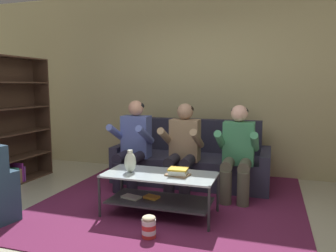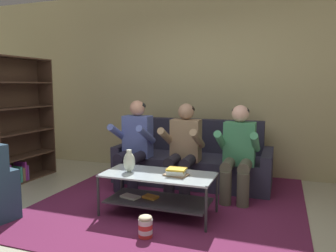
{
  "view_description": "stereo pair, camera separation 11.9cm",
  "coord_description": "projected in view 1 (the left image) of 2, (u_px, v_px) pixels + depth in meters",
  "views": [
    {
      "loc": [
        1.15,
        -2.7,
        1.39
      ],
      "look_at": [
        -0.03,
        0.99,
        0.91
      ],
      "focal_mm": 35.0,
      "sensor_mm": 36.0,
      "label": 1
    },
    {
      "loc": [
        1.27,
        -2.66,
        1.39
      ],
      "look_at": [
        -0.03,
        0.99,
        0.91
      ],
      "focal_mm": 35.0,
      "sensor_mm": 36.0,
      "label": 2
    }
  ],
  "objects": [
    {
      "name": "popcorn_tub",
      "position": [
        149.0,
        227.0,
        2.98
      ],
      "size": [
        0.13,
        0.13,
        0.22
      ],
      "color": "red",
      "rests_on": "ground"
    },
    {
      "name": "book_stack",
      "position": [
        178.0,
        172.0,
        3.4
      ],
      "size": [
        0.26,
        0.21,
        0.08
      ],
      "color": "#937352",
      "rests_on": "coffee_table"
    },
    {
      "name": "couch",
      "position": [
        192.0,
        162.0,
        4.74
      ],
      "size": [
        2.17,
        0.85,
        0.88
      ],
      "color": "#313147",
      "rests_on": "ground"
    },
    {
      "name": "person_seated_left",
      "position": [
        133.0,
        141.0,
        4.42
      ],
      "size": [
        0.5,
        0.58,
        1.18
      ],
      "color": "#221F2F",
      "rests_on": "ground"
    },
    {
      "name": "person_seated_right",
      "position": [
        238.0,
        149.0,
        4.0
      ],
      "size": [
        0.5,
        0.58,
        1.15
      ],
      "color": "#565544",
      "rests_on": "ground"
    },
    {
      "name": "area_rug",
      "position": [
        175.0,
        198.0,
        4.03
      ],
      "size": [
        3.0,
        3.26,
        0.01
      ],
      "color": "#641F44",
      "rests_on": "ground"
    },
    {
      "name": "back_partition",
      "position": [
        198.0,
        82.0,
        5.22
      ],
      "size": [
        8.4,
        0.12,
        2.9
      ],
      "primitive_type": "cube",
      "color": "tan",
      "rests_on": "ground"
    },
    {
      "name": "bookshelf",
      "position": [
        13.0,
        129.0,
        4.66
      ],
      "size": [
        0.33,
        1.05,
        1.79
      ],
      "color": "#483224",
      "rests_on": "ground"
    },
    {
      "name": "person_seated_middle",
      "position": [
        183.0,
        145.0,
        4.21
      ],
      "size": [
        0.5,
        0.58,
        1.16
      ],
      "color": "#24222B",
      "rests_on": "ground"
    },
    {
      "name": "ground",
      "position": [
        139.0,
        234.0,
        3.07
      ],
      "size": [
        16.8,
        16.8,
        0.0
      ],
      "primitive_type": "plane",
      "color": "#BAB79E"
    },
    {
      "name": "vase",
      "position": [
        130.0,
        162.0,
        3.53
      ],
      "size": [
        0.13,
        0.13,
        0.24
      ],
      "color": "silver",
      "rests_on": "coffee_table"
    },
    {
      "name": "coffee_table",
      "position": [
        159.0,
        187.0,
        3.5
      ],
      "size": [
        1.19,
        0.56,
        0.45
      ],
      "color": "silver",
      "rests_on": "ground"
    }
  ]
}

